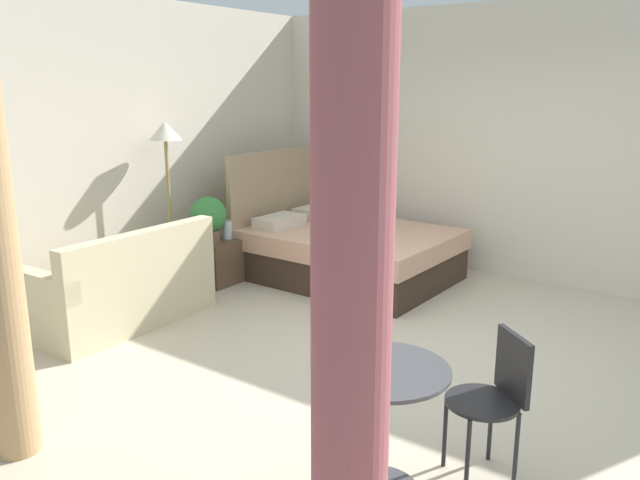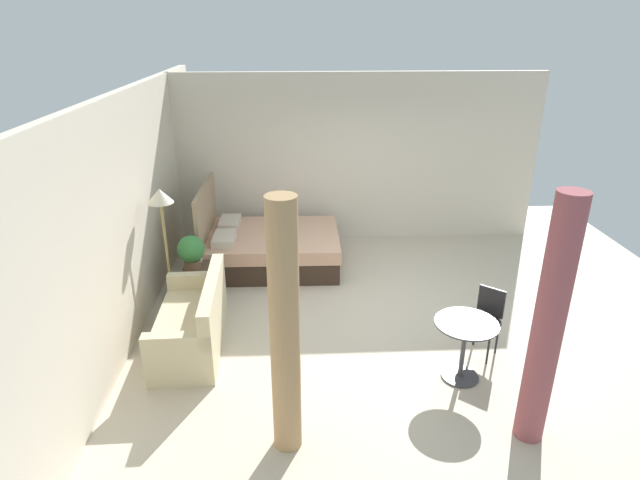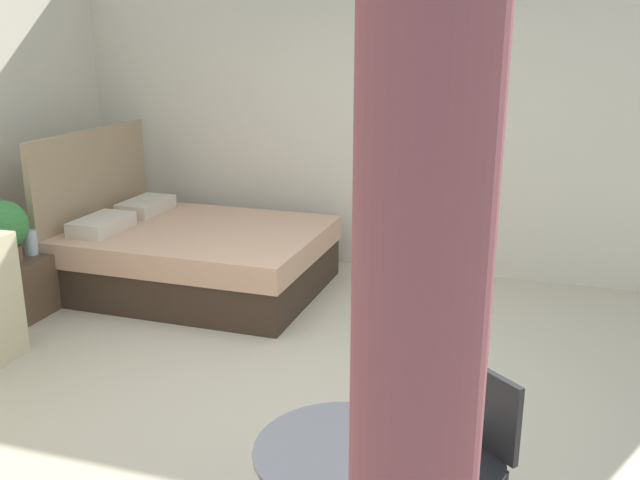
% 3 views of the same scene
% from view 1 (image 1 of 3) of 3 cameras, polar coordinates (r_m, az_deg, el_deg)
% --- Properties ---
extents(ground_plane, '(8.30, 9.28, 0.02)m').
position_cam_1_polar(ground_plane, '(5.00, 7.32, -10.70)').
color(ground_plane, beige).
extents(wall_back, '(8.30, 0.12, 2.90)m').
position_cam_1_polar(wall_back, '(6.66, -16.94, 8.03)').
color(wall_back, beige).
rests_on(wall_back, ground).
extents(wall_right, '(0.12, 6.28, 2.90)m').
position_cam_1_polar(wall_right, '(7.03, 18.24, 8.22)').
color(wall_right, beige).
rests_on(wall_right, ground).
extents(bed, '(1.62, 2.11, 1.34)m').
position_cam_1_polar(bed, '(6.86, 2.27, -0.91)').
color(bed, '#38281E').
rests_on(bed, ground).
extents(couch, '(1.59, 0.77, 0.87)m').
position_cam_1_polar(couch, '(5.80, -17.22, -4.41)').
color(couch, beige).
rests_on(couch, ground).
extents(nightstand, '(0.46, 0.35, 0.46)m').
position_cam_1_polar(nightstand, '(6.76, -9.05, -1.97)').
color(nightstand, brown).
rests_on(nightstand, ground).
extents(potted_plant, '(0.38, 0.38, 0.48)m').
position_cam_1_polar(potted_plant, '(6.61, -10.06, 2.05)').
color(potted_plant, brown).
rests_on(potted_plant, nightstand).
extents(vase, '(0.11, 0.11, 0.20)m').
position_cam_1_polar(vase, '(6.76, -8.42, 0.93)').
color(vase, silver).
rests_on(vase, nightstand).
extents(floor_lamp, '(0.33, 0.33, 1.71)m').
position_cam_1_polar(floor_lamp, '(6.50, -13.76, 7.91)').
color(floor_lamp, '#99844C').
rests_on(floor_lamp, ground).
extents(balcony_table, '(0.68, 0.68, 0.70)m').
position_cam_1_polar(balcony_table, '(3.29, 5.59, -14.75)').
color(balcony_table, '#3F3F44').
rests_on(balcony_table, ground).
extents(cafe_chair_near_window, '(0.55, 0.55, 0.81)m').
position_cam_1_polar(cafe_chair_near_window, '(3.52, 15.62, -13.03)').
color(cafe_chair_near_window, black).
rests_on(cafe_chair_near_window, ground).
extents(curtain_left, '(0.27, 0.27, 2.42)m').
position_cam_1_polar(curtain_left, '(2.11, 2.83, -9.96)').
color(curtain_left, '#994C51').
rests_on(curtain_left, ground).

